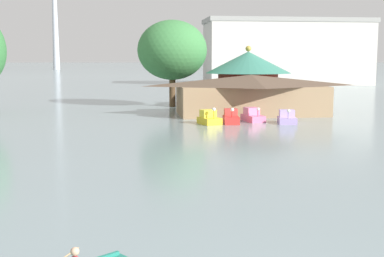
{
  "coord_description": "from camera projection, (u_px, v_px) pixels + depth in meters",
  "views": [
    {
      "loc": [
        -4.02,
        -10.36,
        5.89
      ],
      "look_at": [
        -0.19,
        21.01,
        1.68
      ],
      "focal_mm": 48.66,
      "sensor_mm": 36.0,
      "label": 1
    }
  ],
  "objects": [
    {
      "name": "shoreline_tree_mid",
      "position": [
        172.0,
        50.0,
        64.32
      ],
      "size": [
        8.62,
        8.62,
        10.73
      ],
      "color": "brown",
      "rests_on": "ground"
    },
    {
      "name": "pedal_boat_red",
      "position": [
        231.0,
        118.0,
        47.95
      ],
      "size": [
        1.58,
        2.44,
        1.55
      ],
      "rotation": [
        0.0,
        0.0,
        -1.66
      ],
      "color": "red",
      "rests_on": "ground"
    },
    {
      "name": "pedal_boat_lavender",
      "position": [
        287.0,
        118.0,
        48.22
      ],
      "size": [
        2.04,
        2.69,
        1.41
      ],
      "rotation": [
        0.0,
        0.0,
        -1.76
      ],
      "color": "#B299D8",
      "rests_on": "ground"
    },
    {
      "name": "green_roof_pavilion",
      "position": [
        248.0,
        75.0,
        63.82
      ],
      "size": [
        10.49,
        10.49,
        7.54
      ],
      "color": "#993328",
      "rests_on": "ground"
    },
    {
      "name": "boathouse",
      "position": [
        251.0,
        94.0,
        55.73
      ],
      "size": [
        16.65,
        8.75,
        4.26
      ],
      "color": "#9E7F5B",
      "rests_on": "ground"
    },
    {
      "name": "pedal_boat_pink",
      "position": [
        253.0,
        116.0,
        49.82
      ],
      "size": [
        1.9,
        3.1,
        1.43
      ],
      "rotation": [
        0.0,
        0.0,
        -1.39
      ],
      "color": "pink",
      "rests_on": "ground"
    },
    {
      "name": "background_building_block",
      "position": [
        287.0,
        52.0,
        121.49
      ],
      "size": [
        38.6,
        13.45,
        15.19
      ],
      "color": "beige",
      "rests_on": "ground"
    },
    {
      "name": "pedal_boat_yellow",
      "position": [
        209.0,
        118.0,
        47.59
      ],
      "size": [
        2.14,
        2.6,
        1.6
      ],
      "rotation": [
        0.0,
        0.0,
        -1.26
      ],
      "color": "yellow",
      "rests_on": "ground"
    }
  ]
}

